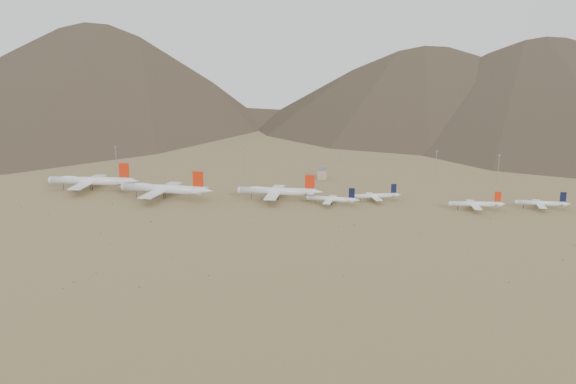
% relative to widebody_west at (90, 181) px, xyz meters
% --- Properties ---
extents(ground, '(3000.00, 3000.00, 0.00)m').
position_rel_widebody_west_xyz_m(ground, '(160.21, -38.66, -8.23)').
color(ground, '#9C8650').
rests_on(ground, ground).
extents(mountain_ridge, '(4400.00, 1000.00, 300.00)m').
position_rel_widebody_west_xyz_m(mountain_ridge, '(160.21, 861.34, 141.77)').
color(mountain_ridge, brown).
rests_on(mountain_ridge, ground).
extents(widebody_west, '(80.29, 62.06, 23.86)m').
position_rel_widebody_west_xyz_m(widebody_west, '(0.00, 0.00, 0.00)').
color(widebody_west, silver).
rests_on(widebody_west, ground).
extents(widebody_centre, '(80.51, 62.02, 23.91)m').
position_rel_widebody_west_xyz_m(widebody_centre, '(72.99, -19.44, 0.01)').
color(widebody_centre, silver).
rests_on(widebody_centre, ground).
extents(widebody_east, '(70.27, 53.92, 20.86)m').
position_rel_widebody_west_xyz_m(widebody_east, '(164.34, -7.61, -1.04)').
color(widebody_east, silver).
rests_on(widebody_east, ground).
extents(narrowbody_a, '(42.60, 30.70, 14.06)m').
position_rel_widebody_west_xyz_m(narrowbody_a, '(209.92, -16.21, -3.67)').
color(narrowbody_a, silver).
rests_on(narrowbody_a, ground).
extents(narrowbody_b, '(39.04, 29.18, 13.47)m').
position_rel_widebody_west_xyz_m(narrowbody_b, '(242.94, 1.80, -3.86)').
color(narrowbody_b, silver).
rests_on(narrowbody_b, ground).
extents(narrowbody_c, '(43.24, 31.33, 14.30)m').
position_rel_widebody_west_xyz_m(narrowbody_c, '(318.51, -13.93, -3.59)').
color(narrowbody_c, silver).
rests_on(narrowbody_c, ground).
extents(narrowbody_d, '(41.17, 29.36, 13.58)m').
position_rel_widebody_west_xyz_m(narrowbody_d, '(367.80, -1.88, -3.82)').
color(narrowbody_d, silver).
rests_on(narrowbody_d, ground).
extents(control_tower, '(8.00, 8.00, 12.00)m').
position_rel_widebody_west_xyz_m(control_tower, '(190.21, 81.34, -2.91)').
color(control_tower, tan).
rests_on(control_tower, ground).
extents(mast_far_west, '(2.00, 0.60, 25.70)m').
position_rel_widebody_west_xyz_m(mast_far_west, '(-12.33, 79.53, 5.98)').
color(mast_far_west, gray).
rests_on(mast_far_west, ground).
extents(mast_west, '(2.00, 0.60, 25.70)m').
position_rel_widebody_west_xyz_m(mast_west, '(112.97, 90.56, 5.98)').
color(mast_west, gray).
rests_on(mast_west, ground).
extents(mast_centre, '(2.00, 0.60, 25.70)m').
position_rel_widebody_west_xyz_m(mast_centre, '(206.79, 67.91, 5.98)').
color(mast_centre, gray).
rests_on(mast_centre, ground).
extents(mast_east, '(2.00, 0.60, 25.70)m').
position_rel_widebody_west_xyz_m(mast_east, '(294.35, 106.56, 5.98)').
color(mast_east, gray).
rests_on(mast_east, ground).
extents(mast_far_east, '(2.00, 0.60, 25.70)m').
position_rel_widebody_west_xyz_m(mast_far_east, '(348.50, 92.28, 5.98)').
color(mast_far_east, gray).
rests_on(mast_far_east, ground).
extents(desert_scrub, '(443.52, 178.79, 0.87)m').
position_rel_widebody_west_xyz_m(desert_scrub, '(150.95, -112.36, -7.93)').
color(desert_scrub, brown).
rests_on(desert_scrub, ground).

